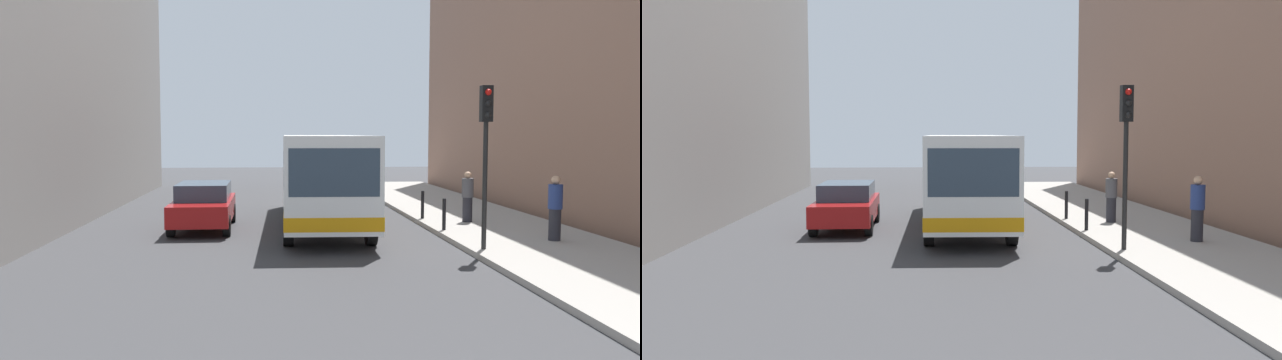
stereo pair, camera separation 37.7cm
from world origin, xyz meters
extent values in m
plane|color=#38383A|center=(0.00, 0.00, 0.00)|extent=(80.00, 80.00, 0.00)
cube|color=#9E9991|center=(5.40, 0.00, 0.07)|extent=(4.40, 40.00, 0.15)
cube|color=white|center=(-0.05, 3.38, 1.75)|extent=(2.89, 11.08, 2.50)
cube|color=orange|center=(-0.05, 3.38, 0.80)|extent=(2.91, 11.10, 0.36)
cube|color=#2D3D4C|center=(-0.25, -2.10, 2.10)|extent=(2.26, 0.14, 1.20)
cube|color=#2D3D4C|center=(-0.03, 3.87, 2.10)|extent=(2.85, 9.48, 1.00)
cylinder|color=black|center=(0.94, -0.56, 0.50)|extent=(0.32, 1.01, 1.00)
cylinder|color=black|center=(-1.32, -0.48, 0.50)|extent=(0.32, 1.01, 1.00)
cylinder|color=black|center=(1.22, 7.23, 0.50)|extent=(0.32, 1.01, 1.00)
cylinder|color=black|center=(-1.04, 7.31, 0.50)|extent=(0.32, 1.01, 1.00)
cube|color=maroon|center=(-3.91, 2.79, 0.64)|extent=(1.81, 4.40, 0.64)
cube|color=#2D3D4C|center=(-3.91, 2.94, 1.22)|extent=(1.61, 2.47, 0.52)
cylinder|color=black|center=(-3.09, 1.29, 0.32)|extent=(0.22, 0.64, 0.64)
cylinder|color=black|center=(-4.73, 1.30, 0.32)|extent=(0.22, 0.64, 0.64)
cylinder|color=black|center=(-3.08, 4.29, 0.32)|extent=(0.22, 0.64, 0.64)
cylinder|color=black|center=(-4.72, 4.30, 0.32)|extent=(0.22, 0.64, 0.64)
cylinder|color=black|center=(3.55, -2.16, 1.75)|extent=(0.12, 0.12, 3.20)
cube|color=black|center=(3.55, -2.16, 3.80)|extent=(0.28, 0.24, 0.90)
sphere|color=red|center=(3.55, -2.29, 4.08)|extent=(0.16, 0.16, 0.16)
sphere|color=black|center=(3.55, -2.29, 3.80)|extent=(0.16, 0.16, 0.16)
sphere|color=black|center=(3.55, -2.29, 3.52)|extent=(0.16, 0.16, 0.16)
cylinder|color=black|center=(3.45, 1.01, 0.62)|extent=(0.11, 0.11, 0.95)
cylinder|color=black|center=(3.45, 3.60, 0.62)|extent=(0.11, 0.11, 0.95)
cylinder|color=#26262D|center=(5.91, -1.12, 0.58)|extent=(0.32, 0.32, 0.87)
cylinder|color=navy|center=(5.91, -1.12, 1.35)|extent=(0.38, 0.38, 0.67)
sphere|color=tan|center=(5.91, -1.12, 1.80)|extent=(0.24, 0.24, 0.24)
cylinder|color=#26262D|center=(4.72, 2.66, 0.56)|extent=(0.32, 0.32, 0.81)
cylinder|color=#4C4C51|center=(4.72, 2.66, 1.28)|extent=(0.38, 0.38, 0.63)
sphere|color=tan|center=(4.72, 2.66, 1.70)|extent=(0.22, 0.22, 0.22)
camera|label=1|loc=(-1.96, -17.33, 3.05)|focal=35.05mm
camera|label=2|loc=(-1.58, -17.36, 3.05)|focal=35.05mm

